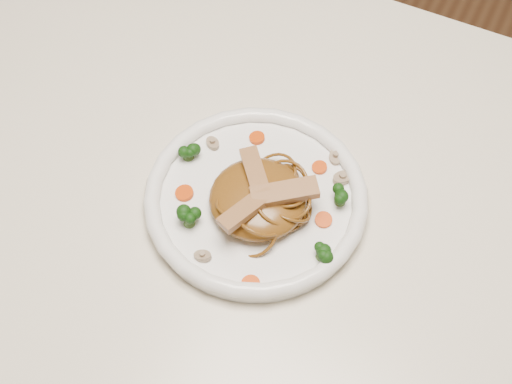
% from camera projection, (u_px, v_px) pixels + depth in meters
% --- Properties ---
extents(table, '(1.20, 0.80, 0.75)m').
position_uv_depth(table, '(275.00, 245.00, 0.99)').
color(table, silver).
rests_on(table, ground).
extents(plate, '(0.33, 0.33, 0.02)m').
position_uv_depth(plate, '(256.00, 202.00, 0.90)').
color(plate, white).
rests_on(plate, table).
extents(noodle_mound, '(0.14, 0.14, 0.04)m').
position_uv_depth(noodle_mound, '(258.00, 199.00, 0.88)').
color(noodle_mound, brown).
rests_on(noodle_mound, plate).
extents(chicken_a, '(0.08, 0.07, 0.01)m').
position_uv_depth(chicken_a, '(285.00, 192.00, 0.86)').
color(chicken_a, '#A07D4B').
rests_on(chicken_a, noodle_mound).
extents(chicken_b, '(0.06, 0.06, 0.01)m').
position_uv_depth(chicken_b, '(255.00, 171.00, 0.87)').
color(chicken_b, '#A07D4B').
rests_on(chicken_b, noodle_mound).
extents(chicken_c, '(0.04, 0.07, 0.01)m').
position_uv_depth(chicken_c, '(245.00, 210.00, 0.84)').
color(chicken_c, '#A07D4B').
rests_on(chicken_c, noodle_mound).
extents(broccoli_0, '(0.03, 0.03, 0.03)m').
position_uv_depth(broccoli_0, '(341.00, 196.00, 0.88)').
color(broccoli_0, '#173F0D').
rests_on(broccoli_0, plate).
extents(broccoli_1, '(0.03, 0.03, 0.03)m').
position_uv_depth(broccoli_1, '(188.00, 150.00, 0.92)').
color(broccoli_1, '#173F0D').
rests_on(broccoli_1, plate).
extents(broccoli_2, '(0.04, 0.04, 0.03)m').
position_uv_depth(broccoli_2, '(188.00, 216.00, 0.86)').
color(broccoli_2, '#173F0D').
rests_on(broccoli_2, plate).
extents(broccoli_3, '(0.03, 0.03, 0.03)m').
position_uv_depth(broccoli_3, '(322.00, 251.00, 0.84)').
color(broccoli_3, '#173F0D').
rests_on(broccoli_3, plate).
extents(carrot_0, '(0.02, 0.02, 0.00)m').
position_uv_depth(carrot_0, '(319.00, 168.00, 0.92)').
color(carrot_0, '#DA4008').
rests_on(carrot_0, plate).
extents(carrot_1, '(0.03, 0.03, 0.00)m').
position_uv_depth(carrot_1, '(184.00, 193.00, 0.90)').
color(carrot_1, '#DA4008').
rests_on(carrot_1, plate).
extents(carrot_2, '(0.03, 0.03, 0.00)m').
position_uv_depth(carrot_2, '(323.00, 220.00, 0.88)').
color(carrot_2, '#DA4008').
rests_on(carrot_2, plate).
extents(carrot_3, '(0.03, 0.03, 0.00)m').
position_uv_depth(carrot_3, '(257.00, 138.00, 0.94)').
color(carrot_3, '#DA4008').
rests_on(carrot_3, plate).
extents(carrot_4, '(0.03, 0.03, 0.00)m').
position_uv_depth(carrot_4, '(251.00, 284.00, 0.83)').
color(carrot_4, '#DA4008').
rests_on(carrot_4, plate).
extents(mushroom_0, '(0.02, 0.02, 0.01)m').
position_uv_depth(mushroom_0, '(203.00, 256.00, 0.85)').
color(mushroom_0, tan).
rests_on(mushroom_0, plate).
extents(mushroom_1, '(0.04, 0.04, 0.01)m').
position_uv_depth(mushroom_1, '(342.00, 178.00, 0.91)').
color(mushroom_1, tan).
rests_on(mushroom_1, plate).
extents(mushroom_2, '(0.03, 0.03, 0.01)m').
position_uv_depth(mushroom_2, '(213.00, 143.00, 0.94)').
color(mushroom_2, tan).
rests_on(mushroom_2, plate).
extents(mushroom_3, '(0.03, 0.03, 0.01)m').
position_uv_depth(mushroom_3, '(336.00, 157.00, 0.93)').
color(mushroom_3, tan).
rests_on(mushroom_3, plate).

